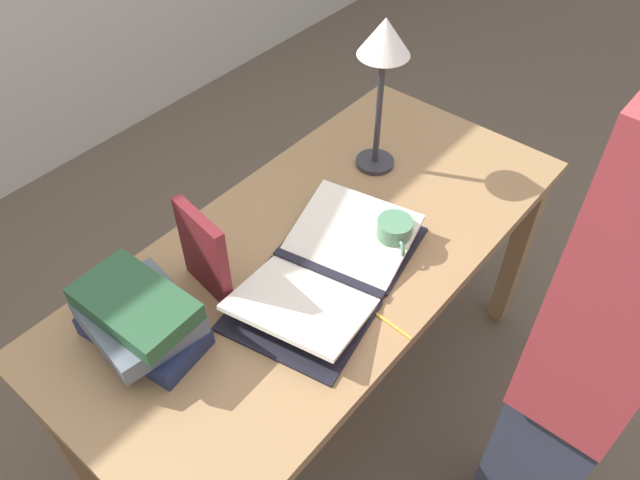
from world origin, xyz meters
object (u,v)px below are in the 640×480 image
coffee_mug (394,234)px  open_book (328,271)px  book_standing_upright (204,253)px  reading_lamp (383,53)px  pencil (383,318)px  person_reader (593,358)px  book_stack_tall (140,318)px

coffee_mug → open_book: bearing=161.4°
book_standing_upright → reading_lamp: reading_lamp is taller
book_standing_upright → pencil: book_standing_upright is taller
coffee_mug → person_reader: person_reader is taller
coffee_mug → person_reader: bearing=-100.1°
reading_lamp → coffee_mug: bearing=-135.8°
reading_lamp → person_reader: bearing=-113.6°
pencil → person_reader: size_ratio=0.10×
open_book → reading_lamp: size_ratio=1.30×
book_stack_tall → reading_lamp: reading_lamp is taller
book_standing_upright → person_reader: 0.88m
book_standing_upright → person_reader: bearing=-60.9°
reading_lamp → book_standing_upright: bearing=177.9°
reading_lamp → person_reader: (-0.35, -0.80, -0.25)m
person_reader → open_book: bearing=-81.3°
book_stack_tall → book_standing_upright: size_ratio=1.24×
reading_lamp → pencil: (-0.46, -0.37, -0.37)m
open_book → person_reader: (0.09, -0.62, 0.10)m
book_standing_upright → reading_lamp: size_ratio=0.52×
book_stack_tall → pencil: size_ratio=1.74×
open_book → person_reader: bearing=-92.5°
pencil → person_reader: 0.46m
pencil → person_reader: person_reader is taller
open_book → book_stack_tall: bearing=142.9°
book_standing_upright → pencil: 0.45m
person_reader → book_standing_upright: bearing=-69.5°
open_book → coffee_mug: size_ratio=5.46×
book_standing_upright → reading_lamp: (0.66, -0.02, 0.25)m
open_book → coffee_mug: coffee_mug is taller
open_book → book_standing_upright: size_ratio=2.49×
pencil → book_stack_tall: bearing=135.6°
book_stack_tall → person_reader: size_ratio=0.18×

